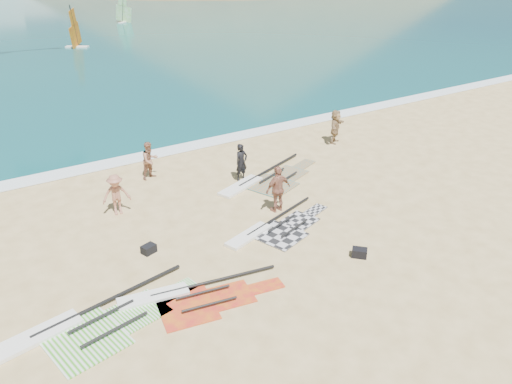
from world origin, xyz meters
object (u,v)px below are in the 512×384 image
beachgoer_left (150,160)px  beachgoer_right (335,126)px  rig_red (189,297)px  gear_bag_near (149,249)px  beachgoer_back (278,189)px  rig_grey (274,229)px  rig_orange (265,180)px  beachgoer_mid (116,195)px  rig_green (85,326)px  person_wetsuit (241,162)px  gear_bag_far (359,253)px

beachgoer_left → beachgoer_right: bearing=-22.0°
rig_red → beachgoer_right: (12.74, 8.01, 0.87)m
gear_bag_near → beachgoer_back: size_ratio=0.24×
gear_bag_near → beachgoer_back: beachgoer_back is taller
rig_grey → rig_orange: size_ratio=0.85×
beachgoer_mid → beachgoer_right: (12.72, 1.55, 0.07)m
rig_grey → rig_green: rig_green is taller
rig_red → beachgoer_back: bearing=39.9°
rig_orange → beachgoer_back: 3.03m
rig_orange → beachgoer_back: bearing=-134.3°
gear_bag_near → person_wetsuit: (5.91, 3.46, 0.72)m
rig_green → gear_bag_near: size_ratio=13.04×
rig_green → rig_red: 3.06m
rig_grey → gear_bag_near: bearing=148.3°
gear_bag_near → beachgoer_left: size_ratio=0.27×
rig_grey → rig_green: size_ratio=0.81×
beachgoer_right → rig_grey: bearing=-177.1°
gear_bag_far → beachgoer_back: 4.38m
rig_green → person_wetsuit: person_wetsuit is taller
rig_red → gear_bag_near: size_ratio=10.69×
gear_bag_far → beachgoer_mid: (-5.94, 7.56, 0.70)m
rig_grey → rig_red: bearing=-174.3°
rig_red → gear_bag_far: 6.06m
rig_orange → beachgoer_right: beachgoer_right is taller
beachgoer_left → beachgoer_mid: beachgoer_left is taller
rig_red → beachgoer_right: size_ratio=2.76×
rig_green → beachgoer_left: 10.24m
gear_bag_far → person_wetsuit: (-0.10, 7.64, 0.72)m
rig_orange → gear_bag_near: 7.26m
rig_grey → beachgoer_mid: 6.39m
rig_orange → beachgoer_left: size_ratio=3.39×
rig_green → beachgoer_mid: (3.04, 6.02, 0.80)m
beachgoer_back → rig_orange: bearing=-114.8°
rig_red → beachgoer_left: bearing=84.6°
rig_orange → rig_red: size_ratio=1.17×
gear_bag_near → beachgoer_right: (12.79, 4.93, 0.77)m
rig_grey → beachgoer_mid: bearing=116.8°
rig_green → beachgoer_back: size_ratio=3.17×
beachgoer_left → beachgoer_back: (3.05, -5.85, 0.10)m
rig_green → gear_bag_far: (8.98, -1.54, 0.10)m
rig_green → beachgoer_back: 9.03m
person_wetsuit → beachgoer_mid: bearing=172.8°
rig_green → beachgoer_back: (8.55, 2.74, 0.93)m
rig_red → beachgoer_mid: 6.51m
beachgoer_left → beachgoer_right: 10.31m
rig_red → rig_green: bearing=-178.3°
gear_bag_far → beachgoer_left: (-3.48, 10.14, 0.72)m
rig_orange → beachgoer_mid: bearing=153.6°
beachgoer_back → beachgoer_right: 8.68m
beachgoer_left → person_wetsuit: bearing=-52.8°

